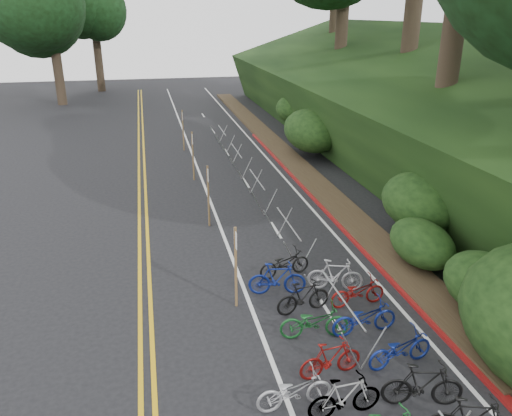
{
  "coord_description": "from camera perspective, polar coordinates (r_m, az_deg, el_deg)",
  "views": [
    {
      "loc": [
        -1.54,
        -7.32,
        7.98
      ],
      "look_at": [
        2.13,
        9.26,
        1.3
      ],
      "focal_mm": 35.0,
      "sensor_mm": 36.0,
      "label": 1
    }
  ],
  "objects": [
    {
      "name": "bike_valet",
      "position": [
        12.28,
        12.59,
        -16.75
      ],
      "size": [
        3.41,
        11.42,
        1.07
      ],
      "color": "maroon",
      "rests_on": "ground"
    },
    {
      "name": "road_markings",
      "position": [
        19.28,
        -4.89,
        -3.05
      ],
      "size": [
        7.47,
        80.0,
        0.01
      ],
      "color": "gold",
      "rests_on": "ground"
    },
    {
      "name": "signposts_rest",
      "position": [
        22.41,
        -6.47,
        4.34
      ],
      "size": [
        0.08,
        18.4,
        2.5
      ],
      "color": "brown",
      "rests_on": "ground"
    },
    {
      "name": "red_curb",
      "position": [
        22.11,
        7.53,
        0.26
      ],
      "size": [
        0.25,
        28.0,
        0.1
      ],
      "primitive_type": "cube",
      "color": "maroon",
      "rests_on": "ground"
    },
    {
      "name": "bike_racks_rest",
      "position": [
        22.01,
        0.11,
        2.58
      ],
      "size": [
        1.14,
        23.0,
        1.17
      ],
      "color": "gray",
      "rests_on": "ground"
    },
    {
      "name": "embankment",
      "position": [
        30.57,
        16.35,
        10.42
      ],
      "size": [
        14.3,
        48.14,
        9.11
      ],
      "color": "black",
      "rests_on": "ground"
    },
    {
      "name": "bike_front",
      "position": [
        11.38,
        4.41,
        -20.07
      ],
      "size": [
        0.68,
        1.73,
        0.89
      ],
      "primitive_type": "imported",
      "rotation": [
        0.0,
        0.0,
        1.62
      ],
      "color": "#9E9EA3",
      "rests_on": "ground"
    }
  ]
}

